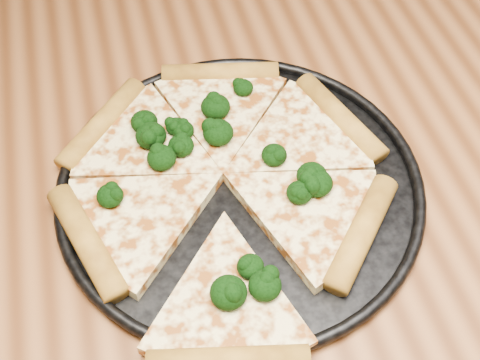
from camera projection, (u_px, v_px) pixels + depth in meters
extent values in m
cube|color=brown|center=(313.00, 167.00, 0.70)|extent=(1.20, 0.90, 0.04)
cylinder|color=black|center=(240.00, 188.00, 0.65)|extent=(0.37, 0.37, 0.01)
torus|color=black|center=(240.00, 184.00, 0.65)|extent=(0.38, 0.38, 0.01)
cylinder|color=#BF892F|center=(340.00, 117.00, 0.69)|extent=(0.07, 0.14, 0.03)
cylinder|color=#BF892F|center=(220.00, 73.00, 0.74)|extent=(0.14, 0.05, 0.03)
cylinder|color=#BF892F|center=(102.00, 124.00, 0.69)|extent=(0.11, 0.12, 0.03)
cylinder|color=#BF892F|center=(87.00, 241.00, 0.59)|extent=(0.07, 0.14, 0.03)
cylinder|color=#BF892F|center=(362.00, 233.00, 0.60)|extent=(0.11, 0.12, 0.03)
ellipsoid|color=black|center=(274.00, 155.00, 0.65)|extent=(0.03, 0.03, 0.02)
ellipsoid|color=black|center=(162.00, 158.00, 0.64)|extent=(0.03, 0.03, 0.02)
ellipsoid|color=black|center=(265.00, 286.00, 0.55)|extent=(0.03, 0.03, 0.02)
ellipsoid|color=black|center=(144.00, 122.00, 0.67)|extent=(0.03, 0.03, 0.02)
ellipsoid|color=black|center=(151.00, 136.00, 0.66)|extent=(0.03, 0.03, 0.02)
ellipsoid|color=black|center=(229.00, 292.00, 0.55)|extent=(0.03, 0.03, 0.03)
ellipsoid|color=black|center=(317.00, 183.00, 0.62)|extent=(0.03, 0.03, 0.02)
ellipsoid|color=black|center=(243.00, 88.00, 0.71)|extent=(0.02, 0.02, 0.02)
ellipsoid|color=black|center=(300.00, 193.00, 0.62)|extent=(0.03, 0.03, 0.02)
ellipsoid|color=black|center=(176.00, 127.00, 0.67)|extent=(0.02, 0.02, 0.02)
ellipsoid|color=black|center=(183.00, 130.00, 0.67)|extent=(0.02, 0.02, 0.02)
ellipsoid|color=black|center=(250.00, 266.00, 0.57)|extent=(0.03, 0.03, 0.02)
ellipsoid|color=black|center=(216.00, 107.00, 0.69)|extent=(0.03, 0.03, 0.02)
ellipsoid|color=black|center=(181.00, 146.00, 0.65)|extent=(0.03, 0.03, 0.02)
ellipsoid|color=black|center=(110.00, 196.00, 0.61)|extent=(0.03, 0.03, 0.02)
ellipsoid|color=black|center=(218.00, 132.00, 0.66)|extent=(0.03, 0.03, 0.02)
ellipsoid|color=black|center=(312.00, 176.00, 0.63)|extent=(0.03, 0.03, 0.02)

